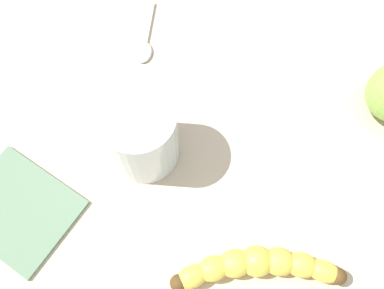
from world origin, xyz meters
The scene contains 5 objects.
wooden_tabletop centered at (0.00, 0.00, 1.50)cm, with size 120.00×120.00×3.00cm, color beige.
banana centered at (9.76, 9.94, 4.84)cm, with size 13.58×17.15×3.69cm.
smoothie_glass centered at (5.14, -10.26, 8.10)cm, with size 9.24×9.24×10.88cm.
teaspoon centered at (-7.75, -20.17, 3.40)cm, with size 10.58×6.51×0.80cm.
folded_napkin centered at (20.86, -18.72, 3.30)cm, with size 11.67×13.89×0.60cm, color slate.
Camera 1 is at (19.21, 7.12, 57.80)cm, focal length 40.79 mm.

